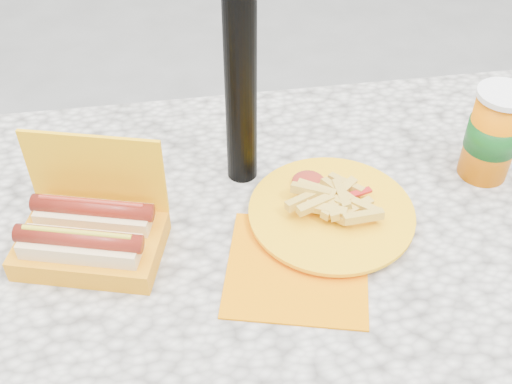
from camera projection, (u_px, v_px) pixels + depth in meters
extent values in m
cube|color=beige|center=(257.00, 252.00, 0.99)|extent=(1.20, 0.80, 0.05)
cylinder|color=black|center=(11.00, 292.00, 1.41)|extent=(0.07, 0.07, 0.70)
cylinder|color=black|center=(445.00, 241.00, 1.52)|extent=(0.07, 0.07, 0.70)
cube|color=#FCB00B|center=(91.00, 245.00, 0.95)|extent=(0.24, 0.19, 0.04)
cube|color=#FCB00B|center=(96.00, 172.00, 0.94)|extent=(0.20, 0.06, 0.13)
cube|color=#F8C890|center=(82.00, 251.00, 0.91)|extent=(0.18, 0.09, 0.04)
cylinder|color=maroon|center=(78.00, 239.00, 0.89)|extent=(0.18, 0.08, 0.03)
cylinder|color=gold|center=(77.00, 232.00, 0.88)|extent=(0.15, 0.05, 0.01)
cube|color=#F8C890|center=(95.00, 220.00, 0.95)|extent=(0.18, 0.09, 0.04)
cylinder|color=maroon|center=(92.00, 208.00, 0.94)|extent=(0.18, 0.08, 0.03)
cylinder|color=maroon|center=(91.00, 202.00, 0.93)|extent=(0.15, 0.05, 0.01)
cube|color=orange|center=(297.00, 268.00, 0.94)|extent=(0.25, 0.25, 0.00)
cylinder|color=#FCB00B|center=(331.00, 214.00, 1.01)|extent=(0.25, 0.25, 0.01)
cylinder|color=#FCB00B|center=(331.00, 212.00, 1.00)|extent=(0.26, 0.26, 0.01)
cube|color=#E9C853|center=(303.00, 200.00, 0.98)|extent=(0.06, 0.04, 0.02)
cube|color=#E9C853|center=(335.00, 205.00, 0.98)|extent=(0.05, 0.05, 0.01)
cube|color=#E9C853|center=(329.00, 199.00, 0.99)|extent=(0.06, 0.05, 0.01)
cube|color=#E9C853|center=(337.00, 199.00, 1.00)|extent=(0.05, 0.06, 0.02)
cube|color=#E9C853|center=(363.00, 217.00, 0.96)|extent=(0.06, 0.02, 0.02)
cube|color=#E9C853|center=(316.00, 190.00, 1.00)|extent=(0.06, 0.05, 0.02)
cube|color=#E9C853|center=(346.00, 185.00, 1.02)|extent=(0.05, 0.06, 0.02)
cube|color=#E9C853|center=(315.00, 204.00, 0.97)|extent=(0.06, 0.04, 0.01)
cube|color=#E9C853|center=(355.00, 209.00, 0.98)|extent=(0.06, 0.04, 0.01)
cube|color=#E9C853|center=(311.00, 191.00, 0.99)|extent=(0.06, 0.04, 0.02)
cube|color=#E9C853|center=(326.00, 209.00, 0.97)|extent=(0.06, 0.04, 0.02)
cube|color=#E9C853|center=(342.00, 190.00, 1.01)|extent=(0.06, 0.05, 0.02)
cube|color=#E9C853|center=(363.00, 207.00, 0.98)|extent=(0.05, 0.05, 0.01)
cube|color=#E9C853|center=(342.00, 194.00, 0.99)|extent=(0.02, 0.06, 0.02)
cube|color=#E9C853|center=(329.00, 212.00, 0.98)|extent=(0.05, 0.05, 0.01)
cube|color=#E9C853|center=(329.00, 198.00, 1.01)|extent=(0.03, 0.06, 0.01)
cube|color=#E9C853|center=(337.00, 191.00, 1.00)|extent=(0.05, 0.06, 0.02)
cube|color=#E9C853|center=(330.00, 204.00, 0.98)|extent=(0.02, 0.06, 0.02)
ellipsoid|color=maroon|center=(308.00, 182.00, 1.04)|extent=(0.05, 0.05, 0.02)
cube|color=#B01916|center=(341.00, 199.00, 0.99)|extent=(0.11, 0.04, 0.00)
cylinder|color=orange|center=(492.00, 137.00, 1.04)|extent=(0.08, 0.08, 0.15)
cylinder|color=#105117|center=(493.00, 134.00, 1.04)|extent=(0.09, 0.09, 0.05)
cylinder|color=white|center=(505.00, 95.00, 0.99)|extent=(0.09, 0.09, 0.01)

